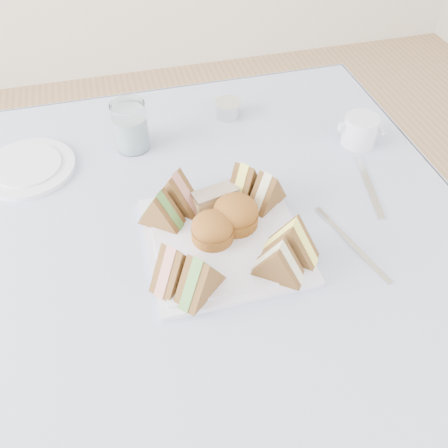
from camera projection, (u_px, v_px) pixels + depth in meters
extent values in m
plane|color=#9E7751|center=(215.00, 391.00, 1.45)|extent=(4.00, 4.00, 0.00)
cube|color=brown|center=(213.00, 328.00, 1.18)|extent=(0.90, 0.90, 0.74)
cube|color=silver|center=(210.00, 226.00, 0.91)|extent=(1.02, 1.02, 0.01)
cube|color=silver|center=(224.00, 240.00, 0.87)|extent=(0.28, 0.28, 0.01)
cylinder|color=brown|center=(212.00, 229.00, 0.85)|extent=(0.09, 0.09, 0.05)
cylinder|color=brown|center=(236.00, 213.00, 0.87)|extent=(0.11, 0.11, 0.06)
cube|color=#DABA86|center=(215.00, 199.00, 0.91)|extent=(0.09, 0.05, 0.04)
cylinder|color=silver|center=(28.00, 168.00, 1.02)|extent=(0.25, 0.25, 0.01)
cylinder|color=white|center=(131.00, 126.00, 1.04)|extent=(0.09, 0.09, 0.11)
cylinder|color=silver|center=(228.00, 110.00, 1.15)|extent=(0.08, 0.08, 0.04)
cube|color=silver|center=(369.00, 186.00, 0.98)|extent=(0.05, 0.19, 0.00)
cube|color=silver|center=(357.00, 250.00, 0.86)|extent=(0.05, 0.17, 0.00)
cylinder|color=silver|center=(360.00, 131.00, 1.06)|extent=(0.08, 0.08, 0.07)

